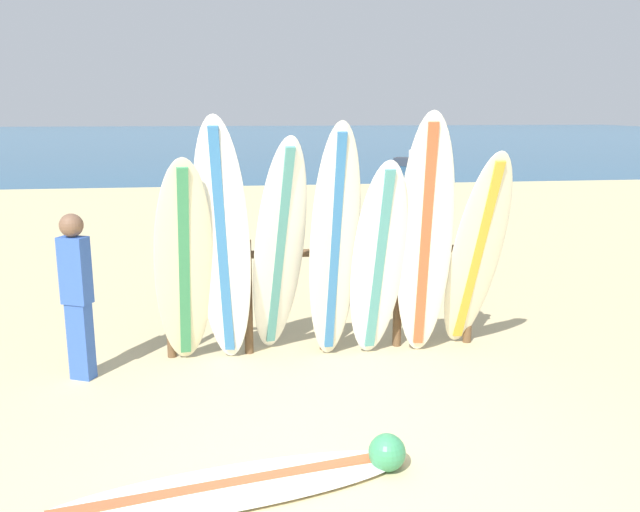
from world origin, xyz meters
TOP-DOWN VIEW (x-y plane):
  - ground_plane at (0.00, 0.00)m, footprint 120.00×120.00m
  - ocean_water at (0.00, 58.00)m, footprint 120.00×80.00m
  - surfboard_rack at (0.48, 2.77)m, footprint 3.21×0.09m
  - surfboard_leaning_far_left at (-0.89, 2.41)m, footprint 0.64×0.78m
  - surfboard_leaning_left at (-0.53, 2.40)m, footprint 0.61×0.72m
  - surfboard_leaning_center_left at (-0.00, 2.46)m, footprint 0.65×1.06m
  - surfboard_leaning_center at (0.52, 2.34)m, footprint 0.52×0.69m
  - surfboard_leaning_center_right at (0.95, 2.37)m, footprint 0.61×0.67m
  - surfboard_leaning_right at (1.39, 2.33)m, footprint 0.63×0.73m
  - surfboard_leaning_far_right at (1.93, 2.36)m, footprint 0.53×0.98m
  - surfboard_lying_on_sand at (-0.50, 0.25)m, footprint 2.53×1.00m
  - beachgoer_standing at (-1.85, 2.33)m, footprint 0.29×0.25m
  - small_boat_offshore at (7.88, 24.64)m, footprint 2.20×1.69m
  - beach_ball at (0.57, 0.38)m, footprint 0.26×0.26m

SIDE VIEW (x-z plane):
  - ground_plane at x=0.00m, z-range 0.00..0.00m
  - ocean_water at x=0.00m, z-range 0.00..0.01m
  - surfboard_lying_on_sand at x=-0.50m, z-range -0.01..0.08m
  - beach_ball at x=0.57m, z-range 0.00..0.26m
  - small_boat_offshore at x=7.88m, z-range -0.10..0.61m
  - surfboard_rack at x=0.48m, z-range 0.13..1.32m
  - beachgoer_standing at x=-1.85m, z-range 0.08..1.63m
  - surfboard_leaning_center_right at x=0.95m, z-range 0.00..2.02m
  - surfboard_leaning_far_left at x=-0.89m, z-range 0.00..2.06m
  - surfboard_leaning_far_right at x=1.93m, z-range 0.00..2.11m
  - surfboard_leaning_center_left at x=0.00m, z-range 0.00..2.25m
  - surfboard_leaning_center at x=0.52m, z-range 0.00..2.37m
  - surfboard_leaning_left at x=-0.53m, z-range 0.00..2.42m
  - surfboard_leaning_right at x=1.39m, z-range 0.00..2.45m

